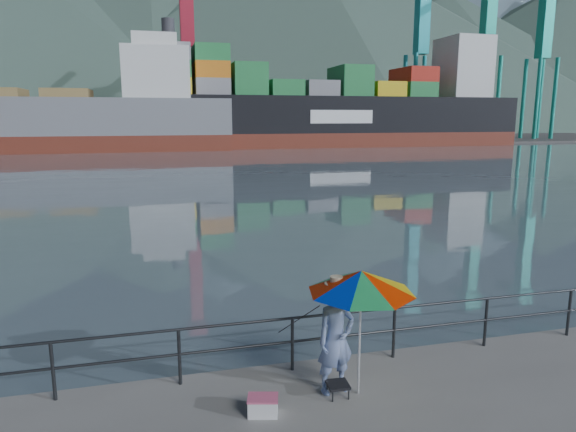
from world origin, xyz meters
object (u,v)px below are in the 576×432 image
object	(u,v)px
bulk_carrier	(38,120)
container_ship	(340,108)
fisherman	(336,339)
cooler_bag	(263,407)
beach_umbrella	(361,282)

from	to	relation	value
bulk_carrier	container_ship	world-z (taller)	container_ship
fisherman	bulk_carrier	bearing A→B (deg)	93.01
cooler_bag	container_ship	size ratio (longest dim) A/B	0.01
beach_umbrella	container_ship	bearing A→B (deg)	70.01
fisherman	container_ship	size ratio (longest dim) A/B	0.03
beach_umbrella	cooler_bag	size ratio (longest dim) A/B	4.70
container_ship	bulk_carrier	bearing A→B (deg)	-176.54
bulk_carrier	container_ship	distance (m)	44.82
beach_umbrella	bulk_carrier	size ratio (longest dim) A/B	0.04
cooler_bag	fisherman	bearing A→B (deg)	30.73
fisherman	container_ship	xyz separation A→B (m)	(26.84, 72.63, 4.89)
container_ship	cooler_bag	bearing A→B (deg)	-111.09
cooler_bag	bulk_carrier	distance (m)	72.34
container_ship	beach_umbrella	bearing A→B (deg)	-109.99
fisherman	beach_umbrella	distance (m)	1.09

